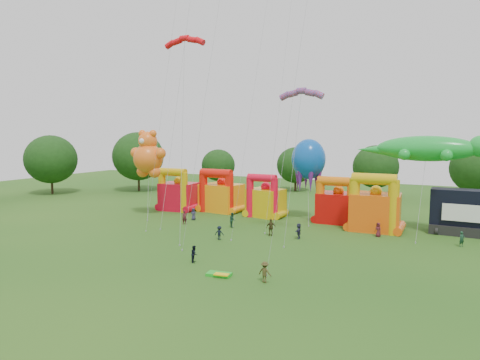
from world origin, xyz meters
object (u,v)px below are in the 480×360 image
at_px(stage_trailer, 469,213).
at_px(gecko_kite, 425,156).
at_px(bouncy_castle_0, 178,194).
at_px(spectator_0, 193,214).
at_px(spectator_4, 271,227).
at_px(bouncy_castle_2, 265,200).
at_px(teddy_bear_kite, 148,168).
at_px(octopus_kite, 308,172).

bearing_deg(stage_trailer, gecko_kite, -164.79).
relative_size(bouncy_castle_0, stage_trailer, 0.78).
height_order(stage_trailer, spectator_0, stage_trailer).
distance_m(bouncy_castle_0, stage_trailer, 39.48).
xyz_separation_m(stage_trailer, spectator_4, (-20.23, -10.62, -1.56)).
xyz_separation_m(gecko_kite, spectator_0, (-28.26, -5.51, -8.21)).
xyz_separation_m(bouncy_castle_0, gecko_kite, (34.60, 0.05, 6.54)).
distance_m(stage_trailer, spectator_4, 22.90).
distance_m(bouncy_castle_2, teddy_bear_kite, 17.03).
distance_m(teddy_bear_kite, spectator_4, 21.06).
bearing_deg(bouncy_castle_2, stage_trailer, 0.59).
height_order(bouncy_castle_0, teddy_bear_kite, teddy_bear_kite).
height_order(teddy_bear_kite, spectator_4, teddy_bear_kite).
bearing_deg(stage_trailer, spectator_0, -168.34).
xyz_separation_m(bouncy_castle_0, octopus_kite, (20.20, 1.49, 4.04)).
height_order(spectator_0, spectator_4, spectator_4).
height_order(bouncy_castle_2, octopus_kite, octopus_kite).
height_order(bouncy_castle_2, teddy_bear_kite, teddy_bear_kite).
height_order(teddy_bear_kite, octopus_kite, teddy_bear_kite).
bearing_deg(teddy_bear_kite, bouncy_castle_2, 25.73).
distance_m(gecko_kite, spectator_0, 29.94).
distance_m(bouncy_castle_0, octopus_kite, 20.65).
xyz_separation_m(teddy_bear_kite, octopus_kite, (20.93, 7.51, -0.34)).
xyz_separation_m(gecko_kite, spectator_4, (-15.37, -9.30, -8.03)).
bearing_deg(octopus_kite, bouncy_castle_2, -176.46).
bearing_deg(gecko_kite, bouncy_castle_0, -179.92).
bearing_deg(spectator_4, stage_trailer, 168.99).
distance_m(spectator_0, spectator_4, 13.43).
height_order(bouncy_castle_0, octopus_kite, octopus_kite).
bearing_deg(spectator_4, spectator_0, -55.08).
distance_m(stage_trailer, octopus_kite, 19.67).
relative_size(bouncy_castle_0, spectator_4, 3.31).
bearing_deg(spectator_4, octopus_kite, -133.87).
xyz_separation_m(teddy_bear_kite, spectator_0, (7.07, 0.55, -6.05)).
relative_size(teddy_bear_kite, spectator_4, 6.23).
bearing_deg(stage_trailer, spectator_4, -152.30).
relative_size(bouncy_castle_0, spectator_0, 4.02).
relative_size(stage_trailer, spectator_0, 5.13).
relative_size(teddy_bear_kite, spectator_0, 7.57).
bearing_deg(bouncy_castle_2, bouncy_castle_0, -175.49).
bearing_deg(bouncy_castle_0, bouncy_castle_2, 4.51).
xyz_separation_m(bouncy_castle_2, stage_trailer, (25.40, 0.26, 0.20)).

